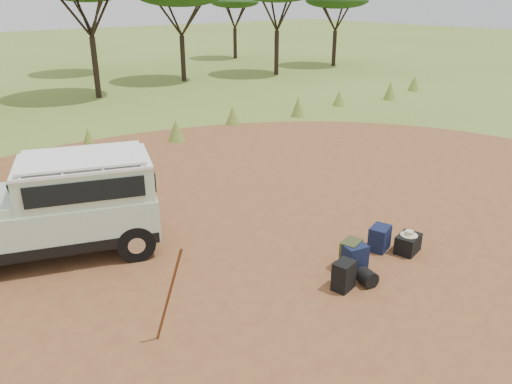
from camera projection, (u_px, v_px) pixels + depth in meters
ground at (260, 258)px, 9.93m from camera, size 140.00×140.00×0.00m
dirt_clearing at (260, 258)px, 9.93m from camera, size 23.00×23.00×0.01m
grass_fringe at (94, 143)px, 16.13m from camera, size 36.60×1.60×0.90m
safari_vehicle at (58, 210)px, 9.73m from camera, size 4.41×2.95×2.02m
walking_staff at (169, 296)px, 7.24m from camera, size 0.33×0.48×1.65m
backpack_black at (344, 276)px, 8.80m from camera, size 0.45×0.37×0.54m
backpack_navy at (355, 259)px, 9.34m from camera, size 0.48×0.39×0.56m
backpack_olive at (351, 255)px, 9.48m from camera, size 0.48×0.40×0.57m
duffel_navy at (379, 238)px, 10.17m from camera, size 0.54×0.47×0.51m
hard_case at (408, 244)px, 10.09m from camera, size 0.61×0.49×0.38m
stuff_sack at (367, 278)px, 8.96m from camera, size 0.36×0.36×0.31m
safari_hat at (409, 234)px, 10.01m from camera, size 0.34×0.34×0.10m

